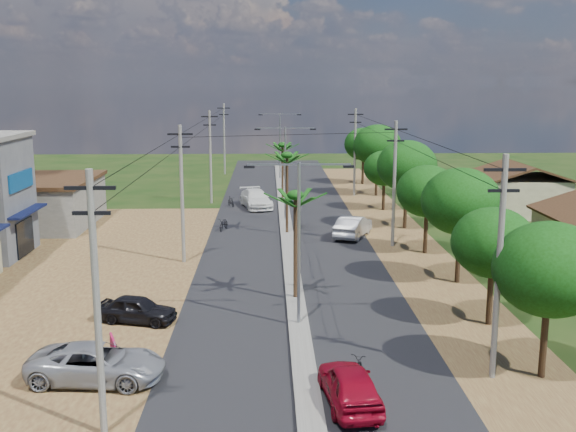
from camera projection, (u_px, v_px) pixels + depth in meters
name	position (u px, v px, depth m)	size (l,w,h in m)	color
ground	(299.00, 326.00, 32.66)	(160.00, 160.00, 0.00)	black
road	(289.00, 250.00, 47.35)	(12.00, 110.00, 0.04)	black
median	(288.00, 239.00, 50.28)	(1.00, 90.00, 0.18)	#605E56
dirt_lot_west	(41.00, 281.00, 40.06)	(18.00, 46.00, 0.04)	#53311C
dirt_shoulder_east	(409.00, 249.00, 47.60)	(5.00, 90.00, 0.03)	#53311C
low_shed	(30.00, 202.00, 55.19)	(10.40, 10.40, 3.95)	#605E56
house_east_far	(519.00, 187.00, 60.24)	(7.60, 7.50, 4.60)	gray
tree_east_a	(550.00, 269.00, 26.17)	(4.40, 4.40, 6.37)	black
tree_east_b	(493.00, 243.00, 32.12)	(4.00, 4.00, 5.83)	black
tree_east_c	(461.00, 202.00, 38.85)	(4.60, 4.60, 6.83)	black
tree_east_d	(427.00, 191.00, 45.80)	(4.20, 4.20, 6.13)	black
tree_east_e	(407.00, 166.00, 53.50)	(4.80, 4.80, 7.14)	black
tree_east_f	(384.00, 168.00, 61.57)	(3.80, 3.80, 5.52)	black
tree_east_g	(377.00, 145.00, 69.16)	(5.00, 5.00, 7.38)	black
tree_east_h	(363.00, 144.00, 77.11)	(4.40, 4.40, 6.52)	black
palm_median_near	(295.00, 200.00, 35.49)	(2.00, 2.00, 6.15)	black
palm_median_mid	(287.00, 159.00, 51.10)	(2.00, 2.00, 6.55)	black
palm_median_far	(282.00, 147.00, 66.91)	(2.00, 2.00, 5.85)	black
streetlight_near	(299.00, 230.00, 31.72)	(5.10, 0.18, 8.00)	gray
streetlight_mid	(285.00, 166.00, 56.22)	(5.10, 0.18, 8.00)	gray
streetlight_far	(280.00, 140.00, 80.73)	(5.10, 0.18, 8.00)	gray
utility_pole_w_a	(96.00, 299.00, 21.72)	(1.60, 0.24, 9.00)	#605E56
utility_pole_w_b	(182.00, 191.00, 43.28)	(1.60, 0.24, 9.00)	#605E56
utility_pole_w_c	(210.00, 155.00, 64.85)	(1.60, 0.24, 9.00)	#605E56
utility_pole_w_d	(224.00, 137.00, 85.43)	(1.60, 0.24, 9.00)	#605E56
utility_pole_e_a	(499.00, 263.00, 26.06)	(1.60, 0.24, 9.00)	#605E56
utility_pole_e_b	(394.00, 181.00, 47.62)	(1.60, 0.24, 9.00)	#605E56
utility_pole_e_c	(355.00, 150.00, 69.19)	(1.60, 0.24, 9.00)	#605E56
car_red_near	(350.00, 386.00, 24.56)	(1.79, 4.46, 1.52)	maroon
car_silver_mid	(353.00, 227.00, 51.19)	(1.74, 4.99, 1.64)	#919399
car_white_far	(256.00, 199.00, 63.17)	(2.32, 5.70, 1.66)	silver
car_parked_silver	(97.00, 364.00, 26.49)	(2.46, 5.33, 1.48)	#919399
car_parked_dark	(137.00, 310.00, 33.03)	(1.56, 3.88, 1.32)	black
moto_rider_east	(355.00, 371.00, 26.53)	(0.60, 1.72, 0.91)	black
moto_rider_west_a	(224.00, 224.00, 53.61)	(0.66, 1.91, 1.00)	black
moto_rider_west_b	(231.00, 202.00, 63.80)	(0.44, 1.54, 0.93)	black
roadside_sign	(113.00, 350.00, 28.31)	(0.55, 1.30, 1.13)	maroon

